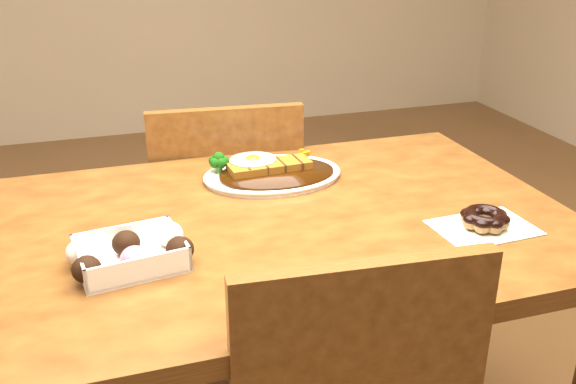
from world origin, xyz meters
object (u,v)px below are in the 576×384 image
object	(u,v)px
pon_de_ring	(485,219)
donut_box	(131,252)
katsu_curry_plate	(270,172)
chair_far	(225,226)
table	(276,262)

from	to	relation	value
pon_de_ring	donut_box	bearing A→B (deg)	174.68
katsu_curry_plate	chair_far	bearing A→B (deg)	98.31
table	chair_far	world-z (taller)	chair_far
chair_far	pon_de_ring	xyz separation A→B (m)	(0.37, -0.70, 0.29)
katsu_curry_plate	pon_de_ring	size ratio (longest dim) A/B	1.60
katsu_curry_plate	table	bearing A→B (deg)	-103.10
table	pon_de_ring	world-z (taller)	pon_de_ring
chair_far	donut_box	size ratio (longest dim) A/B	4.03
chair_far	katsu_curry_plate	world-z (taller)	chair_far
donut_box	table	bearing A→B (deg)	19.07
katsu_curry_plate	donut_box	xyz separation A→B (m)	(-0.34, -0.32, 0.01)
donut_box	pon_de_ring	world-z (taller)	donut_box
katsu_curry_plate	donut_box	bearing A→B (deg)	-137.51
katsu_curry_plate	donut_box	world-z (taller)	katsu_curry_plate
table	chair_far	xyz separation A→B (m)	(0.00, 0.54, -0.17)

